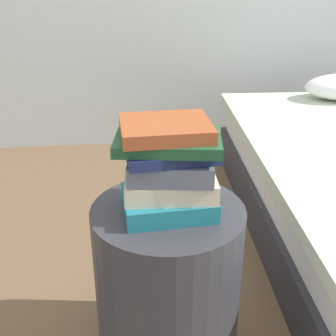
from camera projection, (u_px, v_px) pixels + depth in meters
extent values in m
cylinder|color=#333338|center=(168.00, 285.00, 1.46)|extent=(0.47, 0.47, 0.58)
cube|color=#1E727F|center=(168.00, 203.00, 1.32)|extent=(0.28, 0.22, 0.06)
cube|color=beige|center=(170.00, 184.00, 1.30)|extent=(0.27, 0.19, 0.06)
cube|color=slate|center=(171.00, 166.00, 1.27)|extent=(0.26, 0.21, 0.06)
cube|color=#19234C|center=(171.00, 152.00, 1.26)|extent=(0.27, 0.21, 0.03)
cube|color=#1E512D|center=(167.00, 141.00, 1.24)|extent=(0.32, 0.23, 0.03)
cube|color=#994723|center=(166.00, 129.00, 1.23)|extent=(0.26, 0.22, 0.04)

